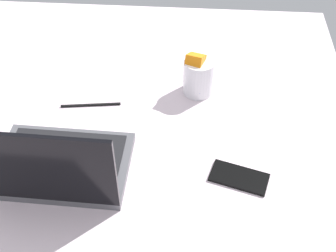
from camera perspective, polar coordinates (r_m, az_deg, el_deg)
The scene contains 5 objects.
bed_mattress at distance 130.68cm, azimuth -17.08°, elevation -4.54°, with size 180.00×140.00×18.00cm, color silver.
laptop at distance 110.36cm, azimuth -13.96°, elevation -4.84°, with size 33.64×23.93×23.00cm.
snack_cup at distance 129.27cm, azimuth 3.92°, elevation 6.46°, with size 9.00×9.00×13.75cm.
cell_phone at distance 111.23cm, azimuth 9.05°, elevation -6.49°, with size 6.80×14.00×0.80cm, color black.
charger_cable at distance 129.61cm, azimuth -9.82°, elevation 2.65°, with size 17.00×0.60×0.60cm, color black.
Camera 1 is at (-43.80, 77.12, 104.98)cm, focal length 47.81 mm.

